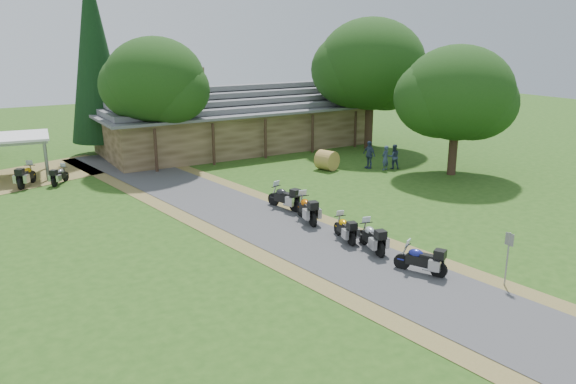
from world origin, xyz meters
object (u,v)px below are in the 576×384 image
motorcycle_row_b (372,236)px  hay_bale (327,160)px  motorcycle_row_a (421,258)px  motorcycle_row_d (307,208)px  motorcycle_carport_b (60,175)px  motorcycle_row_e (284,196)px  motorcycle_row_c (345,227)px  motorcycle_carport_a (26,175)px  lodge (237,116)px

motorcycle_row_b → hay_bale: bearing=-15.2°
motorcycle_row_a → motorcycle_row_d: bearing=-23.9°
motorcycle_carport_b → hay_bale: bearing=-70.9°
motorcycle_row_e → hay_bale: motorcycle_row_e is taller
motorcycle_row_c → motorcycle_carport_a: motorcycle_carport_a is taller
motorcycle_row_b → motorcycle_row_c: motorcycle_row_b is taller
motorcycle_row_b → motorcycle_carport_b: size_ratio=1.13×
motorcycle_row_c → motorcycle_row_d: size_ratio=0.86×
motorcycle_row_e → motorcycle_carport_a: 15.69m
motorcycle_row_e → motorcycle_row_a: bearing=167.2°
motorcycle_row_a → hay_bale: hay_bale is taller
motorcycle_row_b → motorcycle_carport_a: bearing=42.7°
motorcycle_carport_b → lodge: bearing=-34.7°
lodge → motorcycle_row_a: 25.51m
motorcycle_row_c → hay_bale: size_ratio=1.36×
motorcycle_row_a → motorcycle_carport_a: 23.67m
lodge → motorcycle_row_b: 22.88m
motorcycle_row_a → motorcycle_row_c: 4.25m
motorcycle_row_b → motorcycle_row_c: size_ratio=1.08×
motorcycle_row_d → lodge: bearing=-4.0°
lodge → motorcycle_carport_b: 14.70m
lodge → motorcycle_carport_a: (-15.62, -3.96, -1.76)m
lodge → motorcycle_row_a: size_ratio=11.91×
motorcycle_row_d → motorcycle_row_e: bearing=9.4°
motorcycle_row_e → motorcycle_carport_a: bearing=28.2°
lodge → motorcycle_row_a: bearing=-100.8°
motorcycle_row_a → motorcycle_row_b: (-0.10, 2.71, 0.03)m
motorcycle_row_b → motorcycle_row_d: (-0.26, 4.48, 0.05)m
motorcycle_carport_a → motorcycle_row_e: bearing=-107.9°
motorcycle_row_c → hay_bale: 13.04m
lodge → hay_bale: lodge is taller
lodge → motorcycle_row_e: (-5.02, -15.53, -1.78)m
motorcycle_row_c → motorcycle_row_e: bearing=10.7°
motorcycle_row_a → motorcycle_row_e: 9.47m
motorcycle_row_d → motorcycle_carport_b: 15.97m
lodge → motorcycle_row_d: 18.61m
motorcycle_carport_a → motorcycle_row_c: bearing=-118.3°
motorcycle_row_c → motorcycle_row_a: bearing=-164.1°
motorcycle_row_a → motorcycle_carport_a: bearing=0.6°
motorcycle_row_d → motorcycle_carport_b: bearing=45.3°
motorcycle_row_c → lodge: bearing=-2.2°
motorcycle_row_d → hay_bale: motorcycle_row_d is taller
motorcycle_row_c → hay_bale: hay_bale is taller
motorcycle_row_d → motorcycle_carport_b: (-8.75, 13.35, -0.12)m
motorcycle_row_b → motorcycle_carport_b: bearing=39.1°
motorcycle_row_d → hay_bale: 10.66m
motorcycle_carport_a → motorcycle_carport_b: bearing=-76.2°
lodge → motorcycle_row_d: size_ratio=10.61×
motorcycle_row_b → hay_bale: size_ratio=1.47×
lodge → hay_bale: size_ratio=16.80×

